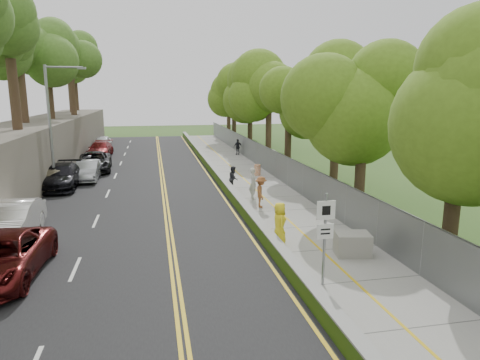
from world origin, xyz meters
TOP-DOWN VIEW (x-y plane):
  - ground at (0.00, 0.00)m, footprint 140.00×140.00m
  - road at (-5.40, 15.00)m, footprint 11.20×66.00m
  - sidewalk at (2.55, 15.00)m, footprint 4.20×66.00m
  - jersey_barrier at (0.25, 15.00)m, footprint 0.42×66.00m
  - rock_embankment at (-13.50, 15.00)m, footprint 5.00×66.00m
  - chainlink_fence at (4.65, 15.00)m, footprint 0.04×66.00m
  - trees_embankment at (-13.00, 15.00)m, footprint 6.40×66.00m
  - trees_fenceside at (7.00, 15.00)m, footprint 7.00×66.00m
  - streetlight at (-10.46, 14.00)m, footprint 2.52×0.22m
  - signpost at (1.05, -3.02)m, footprint 0.62×0.09m
  - construction_barrel at (3.49, 16.00)m, footprint 0.51×0.51m
  - concrete_block at (3.20, -0.72)m, footprint 1.47×1.21m
  - car_1 at (-10.36, 3.99)m, footprint 1.71×4.82m
  - car_2 at (-9.45, -0.34)m, footprint 2.74×5.48m
  - car_3 at (-10.31, 14.30)m, footprint 2.24×5.45m
  - car_4 at (-10.60, 13.93)m, footprint 1.94×4.43m
  - car_5 at (-9.00, 16.67)m, footprint 1.58×4.35m
  - car_6 at (-9.00, 20.42)m, footprint 2.92×5.72m
  - car_7 at (-9.46, 28.74)m, footprint 2.39×5.17m
  - car_8 at (-9.87, 34.71)m, footprint 1.85×4.37m
  - painter_0 at (0.75, 1.00)m, footprint 0.62×0.91m
  - painter_1 at (1.45, 8.78)m, footprint 0.49×0.71m
  - painter_2 at (0.75, 11.35)m, footprint 0.83×0.92m
  - painter_3 at (1.45, 6.86)m, footprint 0.84×1.22m
  - person_far at (4.20, 27.26)m, footprint 1.01×0.61m

SIDE VIEW (x-z plane):
  - ground at x=0.00m, z-range 0.00..0.00m
  - road at x=-5.40m, z-range 0.00..0.04m
  - sidewalk at x=2.55m, z-range 0.00..0.05m
  - jersey_barrier at x=0.25m, z-range 0.00..0.60m
  - construction_barrel at x=3.49m, z-range 0.05..0.88m
  - concrete_block at x=3.20m, z-range 0.05..0.92m
  - car_5 at x=-9.00m, z-range 0.04..1.47m
  - car_7 at x=-9.46m, z-range 0.04..1.50m
  - car_8 at x=-9.87m, z-range 0.04..1.52m
  - car_4 at x=-10.60m, z-range 0.04..1.52m
  - car_2 at x=-9.45m, z-range 0.04..1.53m
  - car_6 at x=-9.00m, z-range 0.04..1.59m
  - car_3 at x=-10.31m, z-range 0.04..1.62m
  - car_1 at x=-10.36m, z-range 0.04..1.63m
  - painter_2 at x=0.75m, z-range 0.05..1.62m
  - person_far at x=4.20m, z-range 0.05..1.65m
  - painter_3 at x=1.45m, z-range 0.05..1.78m
  - painter_0 at x=0.75m, z-range 0.05..1.84m
  - painter_1 at x=1.45m, z-range 0.05..1.93m
  - chainlink_fence at x=4.65m, z-range 0.00..2.00m
  - signpost at x=1.05m, z-range 0.41..3.51m
  - rock_embankment at x=-13.50m, z-range 0.00..4.00m
  - streetlight at x=-10.46m, z-range 0.64..8.64m
  - trees_fenceside at x=7.00m, z-range 0.00..14.00m
  - trees_embankment at x=-13.00m, z-range 4.00..17.00m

